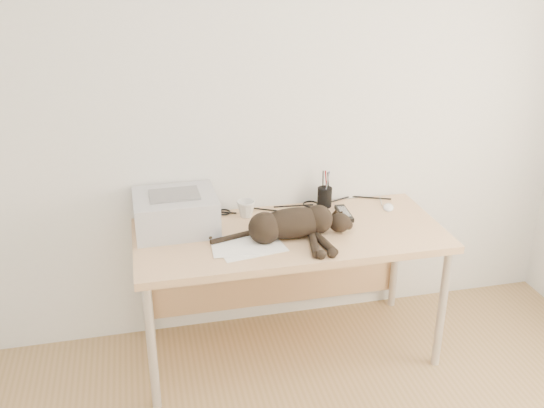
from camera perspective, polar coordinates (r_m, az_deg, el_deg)
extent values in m
plane|color=silver|center=(3.27, 0.24, 8.95)|extent=(3.50, 0.00, 3.50)
cube|color=#E1B784|center=(3.15, 1.71, -2.97)|extent=(1.60, 0.70, 0.04)
cylinder|color=silver|center=(3.00, -11.25, -13.21)|extent=(0.04, 0.04, 0.70)
cylinder|color=silver|center=(3.34, 15.69, -9.51)|extent=(0.04, 0.04, 0.70)
cylinder|color=silver|center=(3.51, -11.68, -7.41)|extent=(0.04, 0.04, 0.70)
cylinder|color=silver|center=(3.80, 11.55, -4.80)|extent=(0.04, 0.04, 0.70)
cube|color=#E1B784|center=(3.58, 0.33, -5.25)|extent=(1.48, 0.02, 0.60)
cube|color=#B3B3B8|center=(3.17, -9.07, -0.77)|extent=(0.43, 0.37, 0.19)
cube|color=black|center=(3.17, -9.08, -0.62)|extent=(0.36, 0.03, 0.11)
cube|color=slate|center=(3.13, -9.18, 0.89)|extent=(0.26, 0.18, 0.01)
cube|color=white|center=(2.99, -2.03, -4.03)|extent=(0.35, 0.27, 0.00)
cube|color=white|center=(3.00, -2.66, -3.86)|extent=(0.33, 0.24, 0.00)
ellipsoid|color=black|center=(3.05, 2.03, -1.80)|extent=(0.38, 0.17, 0.16)
sphere|color=black|center=(3.01, -0.71, -2.28)|extent=(0.16, 0.16, 0.16)
ellipsoid|color=black|center=(3.12, 6.41, -1.76)|extent=(0.12, 0.11, 0.10)
cone|color=black|center=(3.15, 6.04, -0.75)|extent=(0.04, 0.05, 0.05)
cone|color=black|center=(3.16, 6.53, -0.85)|extent=(0.04, 0.05, 0.05)
cylinder|color=black|center=(2.98, 3.98, -3.80)|extent=(0.04, 0.22, 0.04)
cylinder|color=black|center=(2.99, 4.98, -3.68)|extent=(0.04, 0.22, 0.04)
cylinder|color=black|center=(3.06, -3.73, -3.13)|extent=(0.24, 0.03, 0.03)
imported|color=silver|center=(3.29, -2.46, -0.46)|extent=(0.14, 0.14, 0.09)
cylinder|color=black|center=(3.43, 4.98, 0.66)|extent=(0.08, 0.08, 0.11)
cylinder|color=#990C0C|center=(3.40, 4.82, 1.82)|extent=(0.01, 0.01, 0.15)
cylinder|color=navy|center=(3.41, 5.16, 1.91)|extent=(0.01, 0.01, 0.15)
cylinder|color=black|center=(3.39, 5.08, 1.76)|extent=(0.01, 0.01, 0.15)
cube|color=slate|center=(3.27, 2.03, -1.29)|extent=(0.11, 0.21, 0.02)
cube|color=black|center=(3.34, 6.81, -0.89)|extent=(0.07, 0.20, 0.02)
ellipsoid|color=white|center=(3.47, 10.90, -0.15)|extent=(0.09, 0.12, 0.03)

